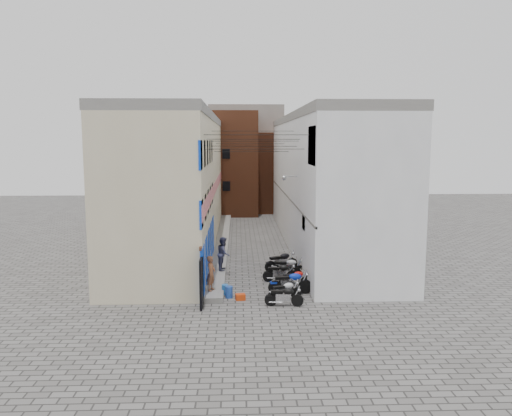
{
  "coord_description": "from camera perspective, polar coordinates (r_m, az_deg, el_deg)",
  "views": [
    {
      "loc": [
        -0.9,
        -21.55,
        7.24
      ],
      "look_at": [
        0.22,
        9.65,
        3.0
      ],
      "focal_mm": 35.0,
      "sensor_mm": 36.0,
      "label": 1
    }
  ],
  "objects": [
    {
      "name": "motorcycle_e",
      "position": [
        25.96,
        2.78,
        -7.26
      ],
      "size": [
        1.83,
        0.6,
        1.06
      ],
      "primitive_type": null,
      "rotation": [
        0.0,
        0.0,
        -1.56
      ],
      "color": "black",
      "rests_on": "ground"
    },
    {
      "name": "water_jug_far",
      "position": [
        23.94,
        -3.57,
        -9.28
      ],
      "size": [
        0.32,
        0.32,
        0.48
      ],
      "primitive_type": "cylinder",
      "rotation": [
        0.0,
        0.0,
        -0.05
      ],
      "color": "blue",
      "rests_on": "ground"
    },
    {
      "name": "motorcycle_d",
      "position": [
        25.02,
        4.49,
        -7.95
      ],
      "size": [
        1.75,
        0.88,
        0.97
      ],
      "primitive_type": null,
      "rotation": [
        0.0,
        0.0,
        -1.35
      ],
      "color": "red",
      "rests_on": "ground"
    },
    {
      "name": "building_far_brick_left",
      "position": [
        49.61,
        -3.35,
        5.13
      ],
      "size": [
        6.0,
        6.0,
        10.0
      ],
      "primitive_type": "cube",
      "color": "brown",
      "rests_on": "ground"
    },
    {
      "name": "water_jug_near",
      "position": [
        23.46,
        -3.1,
        -9.56
      ],
      "size": [
        0.45,
        0.45,
        0.54
      ],
      "primitive_type": "cylinder",
      "rotation": [
        0.0,
        0.0,
        -0.37
      ],
      "color": "#2148A5",
      "rests_on": "ground"
    },
    {
      "name": "building_left",
      "position": [
        34.85,
        -8.79,
        3.13
      ],
      "size": [
        5.1,
        27.0,
        9.0
      ],
      "color": "beige",
      "rests_on": "ground"
    },
    {
      "name": "building_far_brick_right",
      "position": [
        51.8,
        2.26,
        4.14
      ],
      "size": [
        5.0,
        6.0,
        8.0
      ],
      "primitive_type": "cube",
      "color": "brown",
      "rests_on": "ground"
    },
    {
      "name": "person_a",
      "position": [
        23.6,
        -5.17,
        -7.44
      ],
      "size": [
        0.56,
        0.69,
        1.65
      ],
      "primitive_type": "imported",
      "rotation": [
        0.0,
        0.0,
        1.27
      ],
      "color": "brown",
      "rests_on": "plinth"
    },
    {
      "name": "overhead_wires",
      "position": [
        29.21,
        -0.3,
        7.51
      ],
      "size": [
        5.8,
        13.02,
        1.32
      ],
      "color": "black",
      "rests_on": "ground"
    },
    {
      "name": "motorcycle_a",
      "position": [
        22.25,
        3.22,
        -9.92
      ],
      "size": [
        1.76,
        0.71,
        1.0
      ],
      "primitive_type": null,
      "rotation": [
        0.0,
        0.0,
        -1.67
      ],
      "color": "black",
      "rests_on": "ground"
    },
    {
      "name": "motorcycle_f",
      "position": [
        26.99,
        3.63,
        -6.63
      ],
      "size": [
        1.96,
        0.8,
        1.1
      ],
      "primitive_type": null,
      "rotation": [
        0.0,
        0.0,
        -1.68
      ],
      "color": "#A09FA4",
      "rests_on": "ground"
    },
    {
      "name": "ground",
      "position": [
        22.75,
        0.32,
        -10.82
      ],
      "size": [
        90.0,
        90.0,
        0.0
      ],
      "primitive_type": "plane",
      "color": "#52504E",
      "rests_on": "ground"
    },
    {
      "name": "building_right",
      "position": [
        35.15,
        7.62,
        3.2
      ],
      "size": [
        5.94,
        26.0,
        9.0
      ],
      "color": "silver",
      "rests_on": "ground"
    },
    {
      "name": "far_shopfront",
      "position": [
        47.15,
        -0.95,
        0.37
      ],
      "size": [
        2.0,
        0.3,
        2.4
      ],
      "primitive_type": "cube",
      "color": "black",
      "rests_on": "ground"
    },
    {
      "name": "building_far_concrete",
      "position": [
        55.59,
        -1.14,
        5.94
      ],
      "size": [
        8.0,
        5.0,
        11.0
      ],
      "primitive_type": "cube",
      "color": "slate",
      "rests_on": "ground"
    },
    {
      "name": "plinth",
      "position": [
        35.29,
        -3.9,
        -3.91
      ],
      "size": [
        0.9,
        26.0,
        0.25
      ],
      "primitive_type": "cube",
      "color": "slate",
      "rests_on": "ground"
    },
    {
      "name": "motorcycle_b",
      "position": [
        23.06,
        3.33,
        -9.31
      ],
      "size": [
        1.76,
        1.1,
        0.97
      ],
      "primitive_type": null,
      "rotation": [
        0.0,
        0.0,
        -1.2
      ],
      "color": "#BABAC0",
      "rests_on": "ground"
    },
    {
      "name": "red_crate",
      "position": [
        23.17,
        -1.8,
        -10.13
      ],
      "size": [
        0.48,
        0.4,
        0.27
      ],
      "primitive_type": "cube",
      "rotation": [
        0.0,
        0.0,
        0.18
      ],
      "color": "#BC360D",
      "rests_on": "ground"
    },
    {
      "name": "person_b",
      "position": [
        27.21,
        -3.72,
        -5.21
      ],
      "size": [
        0.78,
        0.95,
        1.81
      ],
      "primitive_type": "imported",
      "rotation": [
        0.0,
        0.0,
        1.46
      ],
      "color": "#383A54",
      "rests_on": "plinth"
    },
    {
      "name": "motorcycle_c",
      "position": [
        23.91,
        3.95,
        -8.37
      ],
      "size": [
        2.16,
        0.81,
        1.23
      ],
      "primitive_type": null,
      "rotation": [
        0.0,
        0.0,
        -1.5
      ],
      "color": "#0B26A5",
      "rests_on": "ground"
    },
    {
      "name": "motorcycle_g",
      "position": [
        28.0,
        2.92,
        -6.0
      ],
      "size": [
        2.14,
        1.5,
        1.2
      ],
      "primitive_type": null,
      "rotation": [
        0.0,
        0.0,
        -1.11
      ],
      "color": "black",
      "rests_on": "ground"
    }
  ]
}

